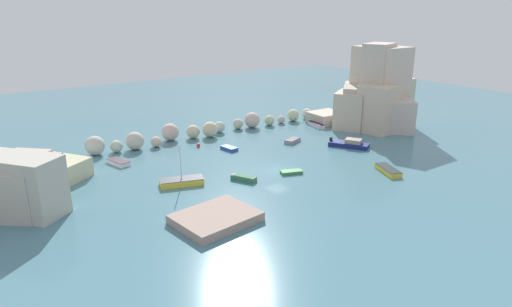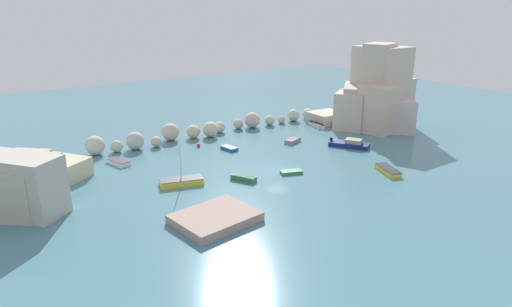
{
  "view_description": "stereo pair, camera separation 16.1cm",
  "coord_description": "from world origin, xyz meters",
  "px_view_note": "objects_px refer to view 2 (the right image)",
  "views": [
    {
      "loc": [
        -33.18,
        -42.99,
        20.1
      ],
      "look_at": [
        0.0,
        4.89,
        1.0
      ],
      "focal_mm": 31.51,
      "sensor_mm": 36.0,
      "label": 1
    },
    {
      "loc": [
        -33.05,
        -43.08,
        20.1
      ],
      "look_at": [
        0.0,
        4.89,
        1.0
      ],
      "focal_mm": 31.51,
      "sensor_mm": 36.0,
      "label": 2
    }
  ],
  "objects_px": {
    "moored_boat_5": "(293,141)",
    "moored_boat_1": "(291,172)",
    "stone_dock": "(215,218)",
    "moored_boat_4": "(316,125)",
    "moored_boat_2": "(181,181)",
    "channel_buoy": "(199,145)",
    "moored_boat_3": "(229,148)",
    "moored_boat_7": "(119,162)",
    "moored_boat_0": "(388,170)",
    "moored_boat_6": "(350,144)",
    "moored_boat_8": "(244,178)"
  },
  "relations": [
    {
      "from": "moored_boat_0",
      "to": "moored_boat_6",
      "type": "relative_size",
      "value": 0.75
    },
    {
      "from": "channel_buoy",
      "to": "moored_boat_2",
      "type": "xyz_separation_m",
      "value": [
        -8.7,
        -12.29,
        0.13
      ]
    },
    {
      "from": "channel_buoy",
      "to": "moored_boat_2",
      "type": "bearing_deg",
      "value": -125.28
    },
    {
      "from": "channel_buoy",
      "to": "moored_boat_8",
      "type": "distance_m",
      "value": 15.46
    },
    {
      "from": "moored_boat_2",
      "to": "moored_boat_3",
      "type": "relative_size",
      "value": 1.93
    },
    {
      "from": "moored_boat_7",
      "to": "moored_boat_0",
      "type": "bearing_deg",
      "value": -144.5
    },
    {
      "from": "channel_buoy",
      "to": "moored_boat_5",
      "type": "bearing_deg",
      "value": -25.15
    },
    {
      "from": "stone_dock",
      "to": "moored_boat_4",
      "type": "bearing_deg",
      "value": 33.75
    },
    {
      "from": "stone_dock",
      "to": "moored_boat_3",
      "type": "distance_m",
      "value": 23.32
    },
    {
      "from": "stone_dock",
      "to": "moored_boat_2",
      "type": "relative_size",
      "value": 1.41
    },
    {
      "from": "channel_buoy",
      "to": "moored_boat_6",
      "type": "bearing_deg",
      "value": -34.48
    },
    {
      "from": "channel_buoy",
      "to": "moored_boat_2",
      "type": "distance_m",
      "value": 15.06
    },
    {
      "from": "channel_buoy",
      "to": "moored_boat_4",
      "type": "relative_size",
      "value": 0.12
    },
    {
      "from": "moored_boat_0",
      "to": "moored_boat_6",
      "type": "bearing_deg",
      "value": 0.77
    },
    {
      "from": "stone_dock",
      "to": "moored_boat_0",
      "type": "height_order",
      "value": "stone_dock"
    },
    {
      "from": "moored_boat_4",
      "to": "moored_boat_7",
      "type": "height_order",
      "value": "moored_boat_4"
    },
    {
      "from": "stone_dock",
      "to": "moored_boat_4",
      "type": "relative_size",
      "value": 1.75
    },
    {
      "from": "moored_boat_5",
      "to": "moored_boat_2",
      "type": "bearing_deg",
      "value": 173.91
    },
    {
      "from": "moored_boat_0",
      "to": "moored_boat_1",
      "type": "bearing_deg",
      "value": 78.65
    },
    {
      "from": "channel_buoy",
      "to": "moored_boat_1",
      "type": "relative_size",
      "value": 0.18
    },
    {
      "from": "moored_boat_0",
      "to": "moored_boat_2",
      "type": "distance_m",
      "value": 25.94
    },
    {
      "from": "channel_buoy",
      "to": "moored_boat_7",
      "type": "xyz_separation_m",
      "value": [
        -12.43,
        -0.84,
        0.01
      ]
    },
    {
      "from": "moored_boat_0",
      "to": "moored_boat_8",
      "type": "xyz_separation_m",
      "value": [
        -16.59,
        8.17,
        -0.0
      ]
    },
    {
      "from": "moored_boat_0",
      "to": "moored_boat_2",
      "type": "height_order",
      "value": "moored_boat_2"
    },
    {
      "from": "moored_boat_3",
      "to": "moored_boat_4",
      "type": "distance_m",
      "value": 19.85
    },
    {
      "from": "moored_boat_4",
      "to": "moored_boat_5",
      "type": "bearing_deg",
      "value": -47.07
    },
    {
      "from": "moored_boat_3",
      "to": "moored_boat_4",
      "type": "height_order",
      "value": "moored_boat_4"
    },
    {
      "from": "moored_boat_0",
      "to": "moored_boat_1",
      "type": "distance_m",
      "value": 12.32
    },
    {
      "from": "moored_boat_0",
      "to": "moored_boat_7",
      "type": "height_order",
      "value": "moored_boat_0"
    },
    {
      "from": "moored_boat_6",
      "to": "moored_boat_8",
      "type": "distance_m",
      "value": 20.82
    },
    {
      "from": "stone_dock",
      "to": "moored_boat_7",
      "type": "bearing_deg",
      "value": 95.75
    },
    {
      "from": "moored_boat_0",
      "to": "moored_boat_4",
      "type": "distance_m",
      "value": 23.89
    },
    {
      "from": "channel_buoy",
      "to": "moored_boat_8",
      "type": "bearing_deg",
      "value": -97.05
    },
    {
      "from": "moored_boat_5",
      "to": "moored_boat_7",
      "type": "distance_m",
      "value": 26.16
    },
    {
      "from": "moored_boat_4",
      "to": "moored_boat_2",
      "type": "bearing_deg",
      "value": -55.8
    },
    {
      "from": "stone_dock",
      "to": "moored_boat_2",
      "type": "height_order",
      "value": "moored_boat_2"
    },
    {
      "from": "moored_boat_2",
      "to": "moored_boat_7",
      "type": "height_order",
      "value": "moored_boat_2"
    },
    {
      "from": "moored_boat_4",
      "to": "moored_boat_0",
      "type": "bearing_deg",
      "value": -5.2
    },
    {
      "from": "moored_boat_7",
      "to": "stone_dock",
      "type": "bearing_deg",
      "value": 171.14
    },
    {
      "from": "moored_boat_2",
      "to": "moored_boat_3",
      "type": "xyz_separation_m",
      "value": [
        11.77,
        8.46,
        -0.16
      ]
    },
    {
      "from": "moored_boat_0",
      "to": "moored_boat_2",
      "type": "xyz_separation_m",
      "value": [
        -23.39,
        11.22,
        0.08
      ]
    },
    {
      "from": "moored_boat_6",
      "to": "moored_boat_7",
      "type": "height_order",
      "value": "moored_boat_6"
    },
    {
      "from": "moored_boat_5",
      "to": "moored_boat_1",
      "type": "bearing_deg",
      "value": -151.45
    },
    {
      "from": "moored_boat_3",
      "to": "moored_boat_6",
      "type": "bearing_deg",
      "value": -129.25
    },
    {
      "from": "moored_boat_2",
      "to": "moored_boat_3",
      "type": "distance_m",
      "value": 14.49
    },
    {
      "from": "moored_boat_8",
      "to": "channel_buoy",
      "type": "bearing_deg",
      "value": 145.49
    },
    {
      "from": "moored_boat_5",
      "to": "moored_boat_4",
      "type": "bearing_deg",
      "value": 6.81
    },
    {
      "from": "moored_boat_1",
      "to": "moored_boat_6",
      "type": "xyz_separation_m",
      "value": [
        14.4,
        3.86,
        0.27
      ]
    },
    {
      "from": "moored_boat_3",
      "to": "moored_boat_0",
      "type": "bearing_deg",
      "value": -158.71
    },
    {
      "from": "moored_boat_3",
      "to": "moored_boat_7",
      "type": "distance_m",
      "value": 15.79
    }
  ]
}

